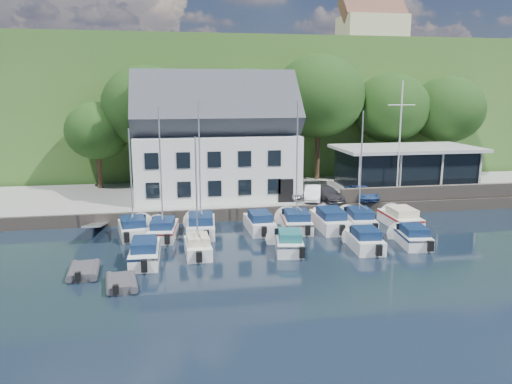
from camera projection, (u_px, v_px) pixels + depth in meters
ground at (356, 261)px, 30.71m from camera, size 180.00×180.00×0.00m
quay at (289, 195)px, 47.49m from camera, size 60.00×13.00×1.00m
quay_face at (307, 211)px, 41.22m from camera, size 60.00×0.30×1.00m
hillside at (230, 103)px, 88.90m from camera, size 160.00×75.00×16.00m
field_patch at (265, 59)px, 96.35m from camera, size 50.00×30.00×0.30m
farmhouse at (372, 28)px, 80.59m from camera, size 10.40×7.00×8.20m
harbor_building at (216, 147)px, 44.35m from camera, size 14.40×8.20×8.70m
club_pavilion at (405, 168)px, 47.41m from camera, size 13.20×7.20×4.10m
seawall at (439, 192)px, 43.44m from camera, size 18.00×0.50×1.20m
gangway at (97, 234)px, 36.57m from camera, size 1.20×6.00×1.40m
car_silver at (289, 192)px, 43.73m from camera, size 2.49×3.75×1.19m
car_white at (313, 193)px, 43.00m from camera, size 2.45×4.07×1.27m
car_dgrey at (327, 193)px, 42.94m from camera, size 2.60×4.42×1.20m
car_blue at (362, 192)px, 43.34m from camera, size 1.61×3.70×1.24m
flagpole at (400, 141)px, 42.84m from camera, size 2.43×0.20×10.12m
tree_0 at (98, 145)px, 47.65m from camera, size 6.05×6.05×8.27m
tree_1 at (147, 127)px, 47.83m from camera, size 8.56×8.56×11.69m
tree_2 at (246, 126)px, 50.39m from camera, size 8.46×8.46×11.56m
tree_3 at (318, 118)px, 51.94m from camera, size 9.51×9.51×12.99m
tree_4 at (390, 126)px, 53.35m from camera, size 8.15×8.15×11.14m
tree_5 at (446, 127)px, 54.06m from camera, size 7.92×7.92×10.82m
boat_r1_0 at (131, 177)px, 35.11m from camera, size 2.96×5.77×8.71m
boat_r1_1 at (161, 179)px, 34.86m from camera, size 2.71×6.15×8.43m
boat_r1_2 at (200, 171)px, 35.71m from camera, size 2.74×6.64×9.23m
boat_r1_3 at (259, 221)px, 37.20m from camera, size 2.07×5.86×1.50m
boat_r1_4 at (297, 171)px, 36.90m from camera, size 2.83×6.39×8.97m
boat_r1_5 at (330, 218)px, 37.85m from camera, size 2.28×6.99×1.57m
boat_r1_6 at (361, 171)px, 37.68m from camera, size 2.79×6.67×8.68m
boat_r1_7 at (400, 216)px, 38.60m from camera, size 2.23×6.22×1.48m
boat_r2_0 at (145, 250)px, 30.48m from camera, size 2.02×6.13×1.48m
boat_r2_1 at (196, 192)px, 31.07m from camera, size 1.83×4.96×8.23m
boat_r2_2 at (289, 241)px, 32.53m from camera, size 2.72×5.52×1.41m
boat_r2_3 at (365, 238)px, 32.97m from camera, size 2.31×5.42×1.45m
boat_r2_4 at (412, 235)px, 33.82m from camera, size 2.53×5.39×1.38m
dinghy_0 at (84, 269)px, 28.32m from camera, size 1.92×3.01×0.68m
dinghy_1 at (121, 281)px, 26.59m from camera, size 1.99×2.95×0.65m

